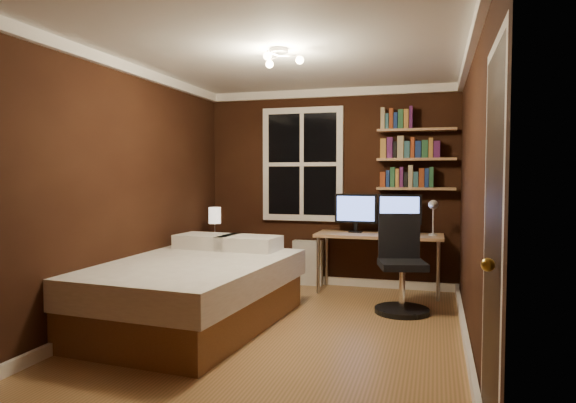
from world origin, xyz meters
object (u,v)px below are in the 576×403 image
(nightstand, at_px, (215,265))
(monitor_right, at_px, (399,214))
(radiator, at_px, (308,263))
(bed, at_px, (188,290))
(office_chair, at_px, (401,275))
(bedside_lamp, at_px, (215,225))
(monitor_left, at_px, (356,213))
(desk, at_px, (379,239))
(desk_lamp, at_px, (433,217))

(nightstand, height_order, monitor_right, monitor_right)
(radiator, xyz_separation_m, monitor_right, (1.16, -0.12, 0.66))
(bed, distance_m, nightstand, 1.55)
(bed, distance_m, office_chair, 2.16)
(bedside_lamp, bearing_deg, monitor_left, 13.06)
(bedside_lamp, bearing_deg, office_chair, -11.97)
(monitor_left, bearing_deg, office_chair, -55.43)
(desk, height_order, monitor_left, monitor_left)
(bedside_lamp, distance_m, desk_lamp, 2.62)
(desk, height_order, office_chair, office_chair)
(bedside_lamp, relative_size, office_chair, 0.43)
(bedside_lamp, height_order, office_chair, bedside_lamp)
(radiator, height_order, office_chair, office_chair)
(desk, height_order, desk_lamp, desk_lamp)
(monitor_left, bearing_deg, bedside_lamp, -166.94)
(monitor_right, height_order, office_chair, monitor_right)
(bed, relative_size, monitor_right, 4.56)
(desk, bearing_deg, monitor_left, 165.55)
(bed, bearing_deg, office_chair, 32.34)
(nightstand, relative_size, desk, 0.39)
(nightstand, distance_m, bedside_lamp, 0.51)
(desk, distance_m, monitor_left, 0.42)
(radiator, bearing_deg, desk_lamp, -10.31)
(bed, xyz_separation_m, monitor_left, (1.30, 1.89, 0.62))
(nightstand, xyz_separation_m, radiator, (1.07, 0.51, -0.00))
(bed, bearing_deg, radiator, 76.11)
(bedside_lamp, distance_m, desk, 2.02)
(monitor_left, height_order, monitor_right, same)
(bedside_lamp, height_order, desk, bedside_lamp)
(desk, relative_size, monitor_left, 2.91)
(monitor_left, xyz_separation_m, monitor_right, (0.52, 0.00, 0.00))
(desk_lamp, bearing_deg, nightstand, -174.92)
(radiator, bearing_deg, office_chair, -38.91)
(bed, xyz_separation_m, bedside_lamp, (-0.40, 1.50, 0.47))
(bedside_lamp, bearing_deg, monitor_right, 10.05)
(nightstand, bearing_deg, bedside_lamp, 0.00)
(radiator, distance_m, desk, 1.01)
(bed, height_order, nightstand, bed)
(radiator, bearing_deg, desk, -11.85)
(nightstand, height_order, bedside_lamp, bedside_lamp)
(bedside_lamp, xyz_separation_m, desk, (1.99, 0.32, -0.15))
(radiator, xyz_separation_m, desk, (0.92, -0.19, 0.36))
(bed, relative_size, bedside_lamp, 5.39)
(bedside_lamp, distance_m, monitor_left, 1.75)
(nightstand, bearing_deg, monitor_right, 3.39)
(radiator, distance_m, office_chair, 1.60)
(monitor_right, xyz_separation_m, desk_lamp, (0.39, -0.16, -0.02))
(desk_lamp, bearing_deg, radiator, 169.69)
(radiator, bearing_deg, monitor_left, -10.65)
(office_chair, bearing_deg, monitor_left, 110.18)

